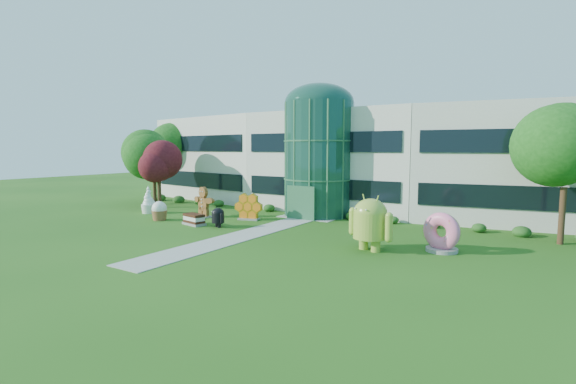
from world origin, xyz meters
The scene contains 14 objects.
ground centered at (0.00, 0.00, 0.00)m, with size 140.00×140.00×0.00m, color #215114.
building centered at (0.00, 18.00, 4.65)m, with size 46.00×15.00×9.30m, color beige, non-canonical shape.
atrium centered at (0.00, 12.00, 4.90)m, with size 6.00×6.00×9.80m, color #194738.
walkway centered at (0.00, 2.00, 0.02)m, with size 2.40×20.00×0.04m, color #9E9E93.
tree_red centered at (-15.50, 7.50, 3.00)m, with size 4.00×4.00×6.00m, color #3F0C14, non-canonical shape.
trees_backdrop centered at (0.00, 13.00, 4.20)m, with size 52.00×8.00×8.40m, color #164D13, non-canonical shape.
android_green centered at (8.70, 2.17, 1.78)m, with size 3.13×2.09×3.55m, color #98B63A, non-canonical shape.
android_black centered at (-3.50, 2.79, 0.86)m, with size 1.51×1.01×1.71m, color black, non-canonical shape.
donut centered at (12.28, 4.13, 1.15)m, with size 2.20×1.06×2.29m, color #F15C8B, non-canonical shape.
gingerbread centered at (-7.69, 5.59, 1.32)m, with size 2.86×1.10×2.64m, color brown, non-canonical shape.
ice_cream_sandwich centered at (-5.71, 2.49, 0.44)m, with size 1.96×0.98×0.87m, color black, non-canonical shape.
honeycomb centered at (-3.57, 6.58, 0.99)m, with size 2.52×0.90×1.98m, color orange, non-canonical shape.
froyo centered at (-13.44, 4.49, 1.22)m, with size 1.42×1.42×2.44m, color white, non-canonical shape.
cupcake centered at (-9.60, 2.47, 0.79)m, with size 1.32×1.32×1.58m, color white, non-canonical shape.
Camera 1 is at (17.46, -20.24, 5.88)m, focal length 26.00 mm.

